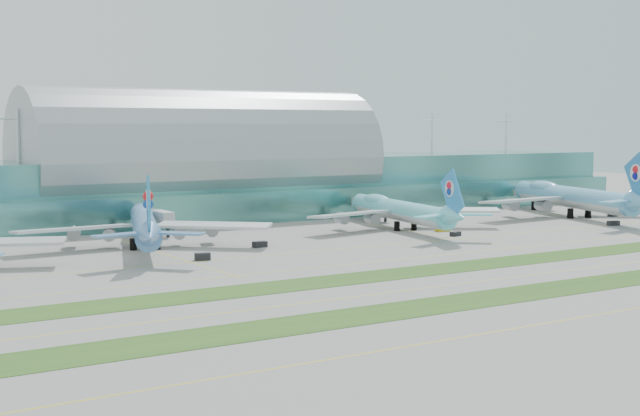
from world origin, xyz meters
TOP-DOWN VIEW (x-y plane):
  - ground at (0.00, 0.00)m, footprint 700.00×700.00m
  - terminal at (0.01, 128.79)m, footprint 340.00×69.10m
  - grass_strip_near at (0.00, -28.00)m, footprint 420.00×12.00m
  - grass_strip_far at (0.00, 2.00)m, footprint 420.00×12.00m
  - taxiline_b at (0.00, -14.00)m, footprint 420.00×0.35m
  - taxiline_c at (0.00, 18.00)m, footprint 420.00×0.35m
  - taxiline_d at (0.00, 40.00)m, footprint 420.00×0.35m
  - airliner_b at (-44.23, 68.64)m, footprint 60.96×70.93m
  - airliner_c at (35.54, 66.62)m, footprint 61.47×70.63m
  - airliner_d at (107.36, 64.17)m, footprint 71.02×82.35m
  - gse_c at (-40.82, 41.18)m, footprint 3.96×2.86m
  - gse_d at (-19.15, 53.50)m, footprint 3.61×1.96m
  - gse_e at (42.85, 55.26)m, footprint 4.30×2.43m
  - gse_f at (38.56, 44.61)m, footprint 3.84×2.63m
  - gse_g at (97.46, 38.44)m, footprint 4.03×2.72m
  - gse_h at (119.84, 57.13)m, footprint 3.84×2.58m

SIDE VIEW (x-z plane):
  - ground at x=0.00m, z-range 0.00..0.00m
  - taxiline_b at x=0.00m, z-range 0.00..0.01m
  - taxiline_c at x=0.00m, z-range 0.00..0.01m
  - taxiline_d at x=0.00m, z-range 0.00..0.01m
  - grass_strip_near at x=0.00m, z-range 0.00..0.08m
  - grass_strip_far at x=0.00m, z-range 0.00..0.08m
  - gse_f at x=38.56m, z-range 0.00..1.25m
  - gse_g at x=97.46m, z-range 0.00..1.47m
  - gse_h at x=119.84m, z-range 0.00..1.51m
  - gse_d at x=-19.15m, z-range 0.00..1.52m
  - gse_e at x=42.85m, z-range 0.00..1.72m
  - gse_c at x=-40.82m, z-range 0.00..1.72m
  - airliner_c at x=35.54m, z-range -3.74..15.80m
  - airliner_b at x=-44.23m, z-range -3.87..16.32m
  - airliner_d at x=107.36m, z-range -4.45..18.77m
  - terminal at x=0.01m, z-range -3.77..32.23m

